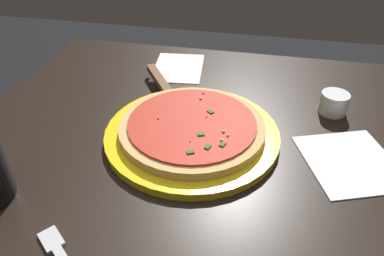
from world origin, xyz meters
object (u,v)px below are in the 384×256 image
pizza (192,126)px  napkin_loose_left (178,68)px  napkin_folded_right (350,162)px  pizza_server (165,88)px  serving_plate (192,134)px  cup_small_sauce (334,103)px

pizza → napkin_loose_left: pizza is taller
pizza → napkin_folded_right: size_ratio=1.67×
pizza_server → napkin_folded_right: bearing=-111.7°
napkin_loose_left → napkin_folded_right: bearing=-127.6°
serving_plate → napkin_folded_right: bearing=-92.7°
serving_plate → napkin_folded_right: 0.27m
pizza_server → napkin_loose_left: size_ratio=1.32×
napkin_loose_left → pizza: bearing=-161.1°
pizza_server → napkin_loose_left: (0.14, 0.00, -0.02)m
pizza_server → serving_plate: bearing=-146.2°
pizza_server → napkin_folded_right: size_ratio=1.34×
napkin_folded_right → napkin_loose_left: size_ratio=0.99×
serving_plate → napkin_folded_right: serving_plate is taller
serving_plate → pizza: (-0.00, -0.00, 0.02)m
pizza → pizza_server: bearing=33.9°
pizza_server → cup_small_sauce: size_ratio=3.85×
cup_small_sauce → napkin_loose_left: 0.37m
cup_small_sauce → napkin_folded_right: (-0.15, -0.02, -0.02)m
serving_plate → napkin_folded_right: size_ratio=2.02×
pizza_server → cup_small_sauce: bearing=-88.5°
serving_plate → cup_small_sauce: bearing=-61.7°
serving_plate → cup_small_sauce: size_ratio=5.81×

